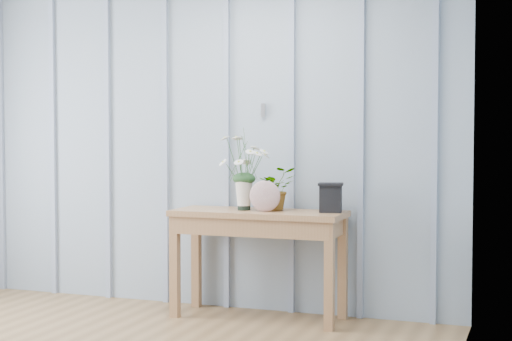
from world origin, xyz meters
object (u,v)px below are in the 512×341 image
at_px(felt_disc_vessel, 265,196).
at_px(carved_box, 331,197).
at_px(sideboard, 258,227).
at_px(daisy_vase, 244,159).

height_order(felt_disc_vessel, carved_box, felt_disc_vessel).
distance_m(sideboard, daisy_vase, 0.48).
bearing_deg(felt_disc_vessel, carved_box, 6.33).
xyz_separation_m(daisy_vase, felt_disc_vessel, (0.18, -0.06, -0.25)).
height_order(daisy_vase, felt_disc_vessel, daisy_vase).
bearing_deg(daisy_vase, carved_box, 4.15).
distance_m(sideboard, carved_box, 0.55).
bearing_deg(felt_disc_vessel, daisy_vase, 154.09).
relative_size(daisy_vase, felt_disc_vessel, 2.66).
xyz_separation_m(daisy_vase, carved_box, (0.61, 0.04, -0.25)).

